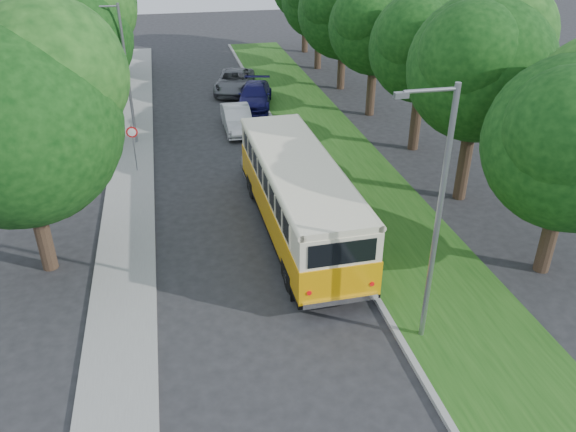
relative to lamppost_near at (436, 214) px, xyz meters
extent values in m
plane|color=#242427|center=(-4.21, 2.50, -4.37)|extent=(120.00, 120.00, 0.00)
cube|color=gray|center=(-0.61, 7.50, -4.29)|extent=(0.20, 70.00, 0.15)
cube|color=#1D4B14|center=(1.74, 7.50, -4.30)|extent=(4.50, 70.00, 0.13)
cube|color=gray|center=(-9.01, 7.50, -4.31)|extent=(2.20, 70.00, 0.12)
cylinder|color=#332319|center=(5.95, 2.50, -2.70)|extent=(0.56, 0.56, 3.35)
sphere|color=black|center=(5.95, 2.50, 0.58)|extent=(5.85, 5.85, 5.85)
sphere|color=black|center=(5.07, 1.77, 1.32)|extent=(4.09, 4.09, 4.09)
cylinder|color=#332319|center=(5.75, 8.50, -2.24)|extent=(0.56, 0.56, 4.26)
sphere|color=black|center=(5.75, 8.50, 1.54)|extent=(5.98, 5.98, 5.98)
sphere|color=black|center=(6.80, 9.10, 2.73)|extent=(4.49, 4.49, 4.49)
sphere|color=black|center=(4.86, 7.75, 2.29)|extent=(4.19, 4.19, 4.19)
cylinder|color=#332319|center=(6.08, 14.50, -2.39)|extent=(0.56, 0.56, 3.95)
sphere|color=black|center=(6.08, 14.50, 1.13)|extent=(5.61, 5.61, 5.61)
sphere|color=black|center=(7.06, 15.06, 2.25)|extent=(4.21, 4.21, 4.21)
sphere|color=black|center=(5.24, 13.80, 1.83)|extent=(3.92, 3.92, 3.92)
cylinder|color=#332319|center=(5.69, 20.50, -2.44)|extent=(0.56, 0.56, 3.86)
sphere|color=black|center=(5.69, 20.50, 1.05)|extent=(5.64, 5.64, 5.64)
sphere|color=black|center=(6.68, 21.06, 2.17)|extent=(4.23, 4.23, 4.23)
sphere|color=black|center=(4.85, 19.80, 1.75)|extent=(3.95, 3.95, 3.95)
cylinder|color=#332319|center=(5.59, 26.50, -2.58)|extent=(0.56, 0.56, 3.58)
sphere|color=black|center=(5.59, 26.50, 0.96)|extent=(6.36, 6.36, 6.36)
sphere|color=black|center=(4.64, 25.71, 1.75)|extent=(4.45, 4.45, 4.45)
cylinder|color=#332319|center=(5.46, 32.50, -2.53)|extent=(0.56, 0.56, 3.68)
sphere|color=black|center=(5.46, 32.50, 0.94)|extent=(5.91, 5.91, 5.91)
cylinder|color=#332319|center=(5.84, 38.50, -2.34)|extent=(0.56, 0.56, 4.05)
cylinder|color=#332319|center=(-11.71, 6.50, -2.53)|extent=(0.56, 0.56, 3.68)
sphere|color=black|center=(-11.71, 6.50, 1.18)|extent=(6.80, 6.80, 6.80)
sphere|color=black|center=(-10.52, 7.18, 2.54)|extent=(5.10, 5.10, 5.10)
cylinder|color=#332319|center=(-11.71, 20.50, -2.53)|extent=(0.56, 0.56, 3.68)
sphere|color=black|center=(-11.71, 20.50, 1.18)|extent=(6.80, 6.80, 6.80)
sphere|color=black|center=(-10.52, 21.18, 2.54)|extent=(5.10, 5.10, 5.10)
sphere|color=black|center=(-12.73, 19.65, 2.03)|extent=(4.76, 4.76, 4.76)
cylinder|color=#332319|center=(-11.71, 32.50, -2.53)|extent=(0.56, 0.56, 3.68)
sphere|color=black|center=(-11.71, 32.50, 1.18)|extent=(6.80, 6.80, 6.80)
cylinder|color=gray|center=(0.09, 0.00, -0.37)|extent=(0.16, 0.16, 8.00)
cylinder|color=gray|center=(-0.61, 0.00, 3.48)|extent=(1.40, 0.10, 0.10)
cube|color=gray|center=(-1.36, 0.00, 3.41)|extent=(0.35, 0.16, 0.14)
cylinder|color=gray|center=(-8.81, 18.50, -0.62)|extent=(0.16, 0.16, 7.50)
cylinder|color=gray|center=(-9.51, 18.50, 2.98)|extent=(1.40, 0.10, 0.10)
cube|color=gray|center=(-10.26, 18.50, 2.91)|extent=(0.35, 0.16, 0.14)
cylinder|color=gray|center=(-8.71, 14.50, -3.12)|extent=(0.06, 0.06, 2.50)
cone|color=red|center=(-8.71, 14.46, -2.22)|extent=(0.56, 0.02, 0.56)
cone|color=white|center=(-8.71, 14.44, -2.22)|extent=(0.40, 0.02, 0.40)
imported|color=#A9A9AE|center=(-2.47, 11.66, -3.66)|extent=(2.65, 4.45, 1.42)
imported|color=silver|center=(-2.98, 19.39, -3.64)|extent=(1.56, 4.42, 1.45)
imported|color=#13124E|center=(-1.21, 23.67, -3.63)|extent=(3.21, 5.44, 1.48)
imported|color=slate|center=(-2.07, 27.39, -3.62)|extent=(3.78, 5.82, 1.49)
camera|label=1|loc=(-6.80, -12.23, 7.37)|focal=35.00mm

